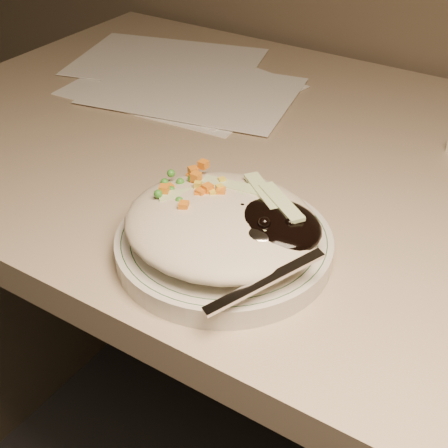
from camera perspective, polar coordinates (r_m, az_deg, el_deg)
The scene contains 5 objects.
desk at distance 0.88m, azimuth 13.71°, elevation -7.67°, with size 1.40×0.70×0.74m.
plate at distance 0.62m, azimuth -0.00°, elevation -1.97°, with size 0.21×0.21×0.02m, color silver.
plate_rim at distance 0.61m, azimuth -0.00°, elevation -1.22°, with size 0.20×0.20×0.00m.
meal at distance 0.60m, azimuth 0.31°, elevation 0.28°, with size 0.21×0.19×0.05m.
papers at distance 1.01m, azimuth -3.90°, elevation 13.06°, with size 0.45×0.35×0.00m.
Camera 1 is at (0.16, 0.75, 1.13)m, focal length 50.00 mm.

